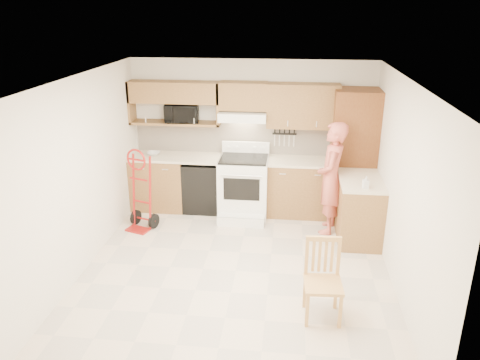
% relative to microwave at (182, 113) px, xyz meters
% --- Properties ---
extents(floor, '(4.00, 4.50, 0.02)m').
position_rel_microwave_xyz_m(floor, '(1.14, -2.08, -1.65)').
color(floor, beige).
rests_on(floor, ground).
extents(ceiling, '(4.00, 4.50, 0.02)m').
position_rel_microwave_xyz_m(ceiling, '(1.14, -2.08, 0.87)').
color(ceiling, white).
rests_on(ceiling, ground).
extents(wall_back, '(4.00, 0.02, 2.50)m').
position_rel_microwave_xyz_m(wall_back, '(1.14, 0.17, -0.39)').
color(wall_back, silver).
rests_on(wall_back, ground).
extents(wall_front, '(4.00, 0.02, 2.50)m').
position_rel_microwave_xyz_m(wall_front, '(1.14, -4.34, -0.39)').
color(wall_front, silver).
rests_on(wall_front, ground).
extents(wall_left, '(0.02, 4.50, 2.50)m').
position_rel_microwave_xyz_m(wall_left, '(-0.87, -2.08, -0.39)').
color(wall_left, silver).
rests_on(wall_left, ground).
extents(wall_right, '(0.02, 4.50, 2.50)m').
position_rel_microwave_xyz_m(wall_right, '(3.15, -2.08, -0.39)').
color(wall_right, silver).
rests_on(wall_right, ground).
extents(backsplash, '(3.92, 0.03, 0.55)m').
position_rel_microwave_xyz_m(backsplash, '(1.14, 0.15, -0.44)').
color(backsplash, beige).
rests_on(backsplash, wall_back).
extents(lower_cab_left, '(0.90, 0.60, 0.90)m').
position_rel_microwave_xyz_m(lower_cab_left, '(-0.41, -0.14, -1.19)').
color(lower_cab_left, olive).
rests_on(lower_cab_left, ground).
extents(dishwasher, '(0.60, 0.60, 0.85)m').
position_rel_microwave_xyz_m(dishwasher, '(0.34, -0.14, -1.22)').
color(dishwasher, black).
rests_on(dishwasher, ground).
extents(lower_cab_right, '(1.14, 0.60, 0.90)m').
position_rel_microwave_xyz_m(lower_cab_right, '(1.97, -0.14, -1.19)').
color(lower_cab_right, olive).
rests_on(lower_cab_right, ground).
extents(countertop_left, '(1.50, 0.63, 0.04)m').
position_rel_microwave_xyz_m(countertop_left, '(-0.11, -0.13, -0.72)').
color(countertop_left, beige).
rests_on(countertop_left, lower_cab_left).
extents(countertop_right, '(1.14, 0.63, 0.04)m').
position_rel_microwave_xyz_m(countertop_right, '(1.97, -0.13, -0.72)').
color(countertop_right, beige).
rests_on(countertop_right, lower_cab_right).
extents(cab_return_right, '(0.60, 1.00, 0.90)m').
position_rel_microwave_xyz_m(cab_return_right, '(2.84, -0.94, -1.19)').
color(cab_return_right, olive).
rests_on(cab_return_right, ground).
extents(countertop_return, '(0.63, 1.00, 0.04)m').
position_rel_microwave_xyz_m(countertop_return, '(2.84, -0.94, -0.72)').
color(countertop_return, beige).
rests_on(countertop_return, cab_return_right).
extents(pantry_tall, '(0.70, 0.60, 2.10)m').
position_rel_microwave_xyz_m(pantry_tall, '(2.79, -0.14, -0.59)').
color(pantry_tall, brown).
rests_on(pantry_tall, ground).
extents(upper_cab_left, '(1.50, 0.33, 0.34)m').
position_rel_microwave_xyz_m(upper_cab_left, '(-0.11, 0.00, 0.34)').
color(upper_cab_left, olive).
rests_on(upper_cab_left, wall_back).
extents(upper_shelf_mw, '(1.50, 0.33, 0.04)m').
position_rel_microwave_xyz_m(upper_shelf_mw, '(-0.11, 0.00, -0.17)').
color(upper_shelf_mw, olive).
rests_on(upper_shelf_mw, wall_back).
extents(upper_cab_center, '(0.76, 0.33, 0.44)m').
position_rel_microwave_xyz_m(upper_cab_center, '(1.02, 0.00, 0.30)').
color(upper_cab_center, olive).
rests_on(upper_cab_center, wall_back).
extents(upper_cab_right, '(1.14, 0.33, 0.70)m').
position_rel_microwave_xyz_m(upper_cab_right, '(1.97, 0.00, 0.16)').
color(upper_cab_right, olive).
rests_on(upper_cab_right, wall_back).
extents(range_hood, '(0.76, 0.46, 0.14)m').
position_rel_microwave_xyz_m(range_hood, '(1.02, -0.06, -0.01)').
color(range_hood, white).
rests_on(range_hood, wall_back).
extents(knife_strip, '(0.40, 0.05, 0.29)m').
position_rel_microwave_xyz_m(knife_strip, '(1.69, 0.12, -0.40)').
color(knife_strip, black).
rests_on(knife_strip, backsplash).
extents(microwave, '(0.59, 0.43, 0.30)m').
position_rel_microwave_xyz_m(microwave, '(0.00, 0.00, 0.00)').
color(microwave, black).
rests_on(microwave, upper_shelf_mw).
extents(range, '(0.79, 1.04, 1.17)m').
position_rel_microwave_xyz_m(range, '(1.05, -0.33, -1.06)').
color(range, white).
rests_on(range, ground).
extents(person, '(0.51, 0.69, 1.72)m').
position_rel_microwave_xyz_m(person, '(2.42, -0.74, -0.78)').
color(person, '#C85C4E').
rests_on(person, ground).
extents(hand_truck, '(0.57, 0.55, 1.17)m').
position_rel_microwave_xyz_m(hand_truck, '(-0.49, -0.99, -1.06)').
color(hand_truck, maroon).
rests_on(hand_truck, ground).
extents(dining_chair, '(0.44, 0.47, 0.92)m').
position_rel_microwave_xyz_m(dining_chair, '(2.21, -2.94, -1.18)').
color(dining_chair, tan).
rests_on(dining_chair, ground).
extents(soap_bottle, '(0.09, 0.09, 0.17)m').
position_rel_microwave_xyz_m(soap_bottle, '(2.84, -1.28, -0.62)').
color(soap_bottle, white).
rests_on(soap_bottle, countertop_return).
extents(bowl, '(0.22, 0.22, 0.05)m').
position_rel_microwave_xyz_m(bowl, '(-0.48, -0.14, -0.68)').
color(bowl, white).
rests_on(bowl, countertop_left).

